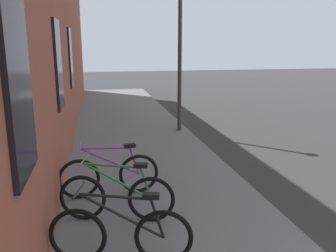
# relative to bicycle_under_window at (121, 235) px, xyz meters

# --- Properties ---
(ground) EXTENTS (60.00, 60.00, 0.00)m
(ground) POSITION_rel_bicycle_under_window_xyz_m (3.33, -3.61, -0.51)
(ground) COLOR #2D2D30
(sidewalk_pavement) EXTENTS (24.00, 3.50, 0.12)m
(sidewalk_pavement) POSITION_rel_bicycle_under_window_xyz_m (5.33, -0.86, -0.45)
(sidewalk_pavement) COLOR slate
(sidewalk_pavement) RESTS_ON ground
(bicycle_under_window) EXTENTS (0.59, 1.73, 0.97)m
(bicycle_under_window) POSITION_rel_bicycle_under_window_xyz_m (0.00, 0.00, 0.00)
(bicycle_under_window) COLOR black
(bicycle_under_window) RESTS_ON sidewalk_pavement
(bicycle_nearest_sign) EXTENTS (0.61, 1.73, 0.97)m
(bicycle_nearest_sign) POSITION_rel_bicycle_under_window_xyz_m (1.09, -0.02, 0.00)
(bicycle_nearest_sign) COLOR black
(bicycle_nearest_sign) RESTS_ON sidewalk_pavement
(bicycle_end_of_row) EXTENTS (0.48, 1.77, 0.97)m
(bicycle_end_of_row) POSITION_rel_bicycle_under_window_xyz_m (2.04, 0.04, 0.00)
(bicycle_end_of_row) COLOR black
(bicycle_end_of_row) RESTS_ON sidewalk_pavement
(street_lamp) EXTENTS (0.28, 0.28, 5.70)m
(street_lamp) POSITION_rel_bicycle_under_window_xyz_m (6.54, -2.31, 2.95)
(street_lamp) COLOR #333338
(street_lamp) RESTS_ON sidewalk_pavement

